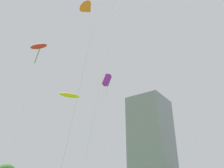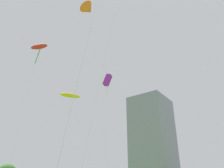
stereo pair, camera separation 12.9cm
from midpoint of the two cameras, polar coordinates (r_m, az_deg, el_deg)
kite_flying_0 at (r=34.52m, az=-17.03°, el=8.50°), size 5.59×3.04×21.17m
kite_flying_3 at (r=44.53m, az=-5.65°, el=17.43°), size 3.17×6.94×33.38m
kite_flying_5 at (r=39.19m, az=-9.96°, el=-2.75°), size 4.37×9.69×17.26m
kite_flying_6 at (r=40.20m, az=-1.02°, el=0.89°), size 6.23×1.69×21.00m
distant_highrise_0 at (r=153.09m, az=9.94°, el=-14.62°), size 25.73×27.77×62.19m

